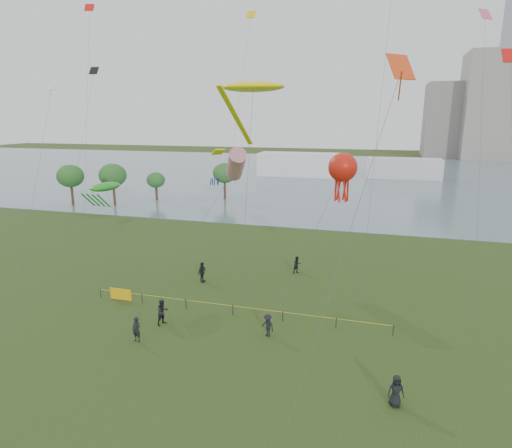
# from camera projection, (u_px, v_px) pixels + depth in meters

# --- Properties ---
(ground_plane) EXTENTS (400.00, 400.00, 0.00)m
(ground_plane) POSITION_uv_depth(u_px,v_px,m) (202.00, 423.00, 21.66)
(ground_plane) COLOR #1F3210
(lake) EXTENTS (400.00, 120.00, 0.08)m
(lake) POSITION_uv_depth(u_px,v_px,m) (348.00, 175.00, 114.94)
(lake) COLOR slate
(lake) RESTS_ON ground_plane
(building_mid) EXTENTS (20.00, 20.00, 38.00)m
(building_mid) POSITION_uv_depth(u_px,v_px,m) (491.00, 106.00, 155.91)
(building_mid) COLOR gray
(building_mid) RESTS_ON ground_plane
(building_low) EXTENTS (16.00, 18.00, 28.00)m
(building_low) POSITION_uv_depth(u_px,v_px,m) (446.00, 120.00, 166.45)
(building_low) COLOR slate
(building_low) RESTS_ON ground_plane
(pavilion_left) EXTENTS (22.00, 8.00, 6.00)m
(pavilion_left) POSITION_uv_depth(u_px,v_px,m) (301.00, 165.00, 112.76)
(pavilion_left) COLOR white
(pavilion_left) RESTS_ON ground_plane
(pavilion_right) EXTENTS (18.00, 7.00, 5.00)m
(pavilion_right) POSITION_uv_depth(u_px,v_px,m) (404.00, 168.00, 108.74)
(pavilion_right) COLOR silver
(pavilion_right) RESTS_ON ground_plane
(trees) EXTENTS (28.20, 17.22, 7.33)m
(trees) POSITION_uv_depth(u_px,v_px,m) (137.00, 176.00, 75.99)
(trees) COLOR #3C281B
(trees) RESTS_ON ground_plane
(fence) EXTENTS (24.07, 0.07, 1.05)m
(fence) POSITION_uv_depth(u_px,v_px,m) (162.00, 299.00, 35.04)
(fence) COLOR black
(fence) RESTS_ON ground_plane
(spectator_a) EXTENTS (1.08, 1.17, 1.94)m
(spectator_a) POSITION_uv_depth(u_px,v_px,m) (163.00, 312.00, 31.78)
(spectator_a) COLOR black
(spectator_a) RESTS_ON ground_plane
(spectator_b) EXTENTS (1.24, 1.07, 1.67)m
(spectator_b) POSITION_uv_depth(u_px,v_px,m) (268.00, 325.00, 30.06)
(spectator_b) COLOR black
(spectator_b) RESTS_ON ground_plane
(spectator_c) EXTENTS (0.66, 1.21, 1.95)m
(spectator_c) POSITION_uv_depth(u_px,v_px,m) (202.00, 272.00, 39.98)
(spectator_c) COLOR black
(spectator_c) RESTS_ON ground_plane
(spectator_d) EXTENTS (0.99, 0.78, 1.79)m
(spectator_d) POSITION_uv_depth(u_px,v_px,m) (396.00, 391.00, 22.74)
(spectator_d) COLOR black
(spectator_d) RESTS_ON ground_plane
(spectator_f) EXTENTS (0.70, 0.50, 1.78)m
(spectator_f) POSITION_uv_depth(u_px,v_px,m) (137.00, 329.00, 29.36)
(spectator_f) COLOR black
(spectator_f) RESTS_ON ground_plane
(spectator_g) EXTENTS (1.05, 1.05, 1.72)m
(spectator_g) POSITION_uv_depth(u_px,v_px,m) (297.00, 265.00, 42.32)
(spectator_g) COLOR black
(spectator_g) RESTS_ON ground_plane
(kite_stingray) EXTENTS (5.14, 10.08, 17.80)m
(kite_stingray) POSITION_uv_depth(u_px,v_px,m) (253.00, 88.00, 33.72)
(kite_stingray) COLOR #3F3F42
(kite_windsock) EXTENTS (6.47, 10.67, 12.38)m
(kite_windsock) POSITION_uv_depth(u_px,v_px,m) (236.00, 165.00, 42.25)
(kite_windsock) COLOR #3F3F42
(kite_creature) EXTENTS (5.59, 4.40, 9.08)m
(kite_creature) POSITION_uv_depth(u_px,v_px,m) (105.00, 187.00, 40.25)
(kite_creature) COLOR #3F3F42
(kite_octopus) EXTENTS (5.32, 8.05, 12.20)m
(kite_octopus) POSITION_uv_depth(u_px,v_px,m) (343.00, 168.00, 35.88)
(kite_octopus) COLOR #3F3F42
(kite_delta) EXTENTS (5.12, 10.31, 18.23)m
(kite_delta) POSITION_uv_depth(u_px,v_px,m) (396.00, 84.00, 21.75)
(kite_delta) COLOR #3F3F42
(small_kites) EXTENTS (35.91, 18.10, 12.07)m
(small_kites) POSITION_uv_depth(u_px,v_px,m) (236.00, 24.00, 34.81)
(small_kites) COLOR red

